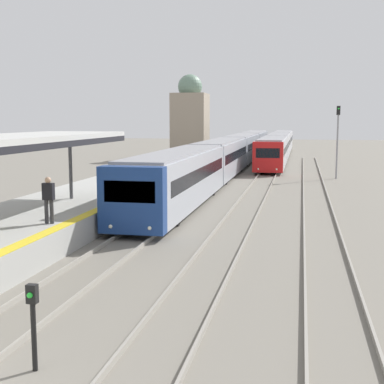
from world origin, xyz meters
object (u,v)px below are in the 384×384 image
object	(u,v)px
person_on_platform	(49,197)
signal_mast_far	(338,134)
train_far	(279,144)
signal_post_near	(33,317)
train_near	(233,151)

from	to	relation	value
person_on_platform	signal_mast_far	bearing A→B (deg)	66.52
person_on_platform	train_far	world-z (taller)	train_far
person_on_platform	train_far	bearing A→B (deg)	83.02
signal_post_near	person_on_platform	bearing A→B (deg)	114.59
train_far	train_near	bearing A→B (deg)	-103.30
person_on_platform	signal_mast_far	distance (m)	28.80
person_on_platform	signal_post_near	world-z (taller)	person_on_platform
train_near	train_far	bearing A→B (deg)	76.70
train_far	signal_mast_far	world-z (taller)	signal_mast_far
signal_mast_far	signal_post_near	bearing A→B (deg)	-102.23
person_on_platform	train_near	size ratio (longest dim) A/B	0.03
person_on_platform	train_far	xyz separation A→B (m)	(5.97, 48.75, -0.33)
train_near	signal_mast_far	xyz separation A→B (m)	(9.15, -6.89, 1.87)
train_far	signal_post_near	size ratio (longest dim) A/B	25.38
person_on_platform	signal_post_near	bearing A→B (deg)	-65.41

